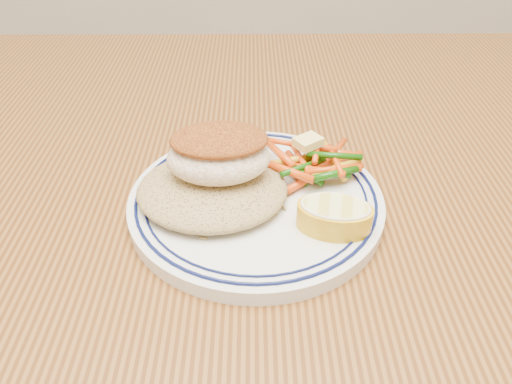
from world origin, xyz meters
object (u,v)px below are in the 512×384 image
Objects in this scene: dining_table at (221,253)px; lemon_wedge at (334,215)px; fish_fillet at (219,153)px; vegetable_pile at (316,163)px; rice_pilaf at (212,187)px; plate at (256,201)px.

lemon_wedge reaches higher than dining_table.
fish_fillet reaches higher than vegetable_pile.
fish_fillet is at bearing 152.94° from lemon_wedge.
vegetable_pile is at bearing 0.18° from dining_table.
rice_pilaf is 0.12m from lemon_wedge.
dining_table is 13.61× the size of vegetable_pile.
dining_table is at bearing -179.82° from vegetable_pile.
fish_fillet reaches higher than lemon_wedge.
vegetable_pile and lemon_wedge have the same top height.
lemon_wedge is at bearing -27.06° from fish_fillet.
rice_pilaf reaches higher than dining_table.
fish_fillet is at bearing -162.10° from vegetable_pile.
fish_fillet is (-0.03, 0.01, 0.05)m from plate.
fish_fillet reaches higher than plate.
fish_fillet is (0.01, 0.01, 0.03)m from rice_pilaf.
plate is 0.05m from rice_pilaf.
dining_table is 0.19m from lemon_wedge.
rice_pilaf is 0.03m from fish_fillet.
rice_pilaf reaches higher than plate.
vegetable_pile is at bearing 31.12° from plate.
plate is at bearing -148.88° from vegetable_pile.
vegetable_pile reaches higher than dining_table.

